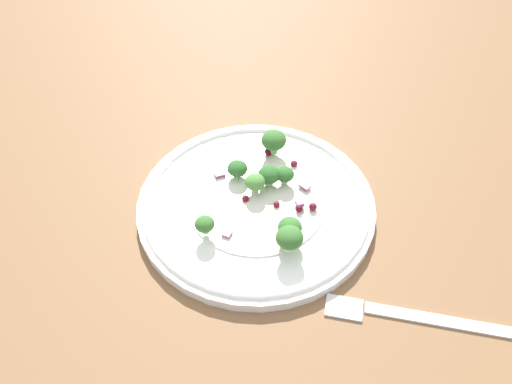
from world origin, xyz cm
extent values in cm
cube|color=brown|center=(0.00, 0.00, -1.00)|extent=(180.00, 180.00, 2.00)
cylinder|color=white|center=(-0.01, 2.82, 0.60)|extent=(26.75, 26.75, 1.20)
torus|color=white|center=(-0.01, 2.82, 1.20)|extent=(25.61, 25.61, 1.00)
cylinder|color=white|center=(-0.01, 2.82, 1.30)|extent=(15.51, 15.51, 0.20)
cylinder|color=#9EC684|center=(-0.71, 3.74, 2.07)|extent=(0.86, 0.86, 0.86)
ellipsoid|color=#4C843D|center=(-0.71, 3.74, 3.10)|extent=(2.29, 2.29, 1.72)
cylinder|color=#8EB77A|center=(-2.18, 10.38, 2.28)|extent=(1.11, 1.11, 1.11)
ellipsoid|color=#386B2D|center=(-2.18, 10.38, 3.62)|extent=(2.97, 2.97, 2.23)
cylinder|color=#9EC684|center=(-1.93, -4.17, 2.26)|extent=(0.77, 0.77, 0.77)
ellipsoid|color=#386B2D|center=(-1.93, -4.17, 3.19)|extent=(2.06, 2.06, 1.55)
cylinder|color=#ADD18E|center=(6.54, -1.45, 2.40)|extent=(1.05, 1.05, 1.05)
ellipsoid|color=#386B2D|center=(6.54, -1.45, 3.66)|extent=(2.79, 2.79, 2.09)
cylinder|color=#9EC684|center=(-3.74, 4.79, 1.69)|extent=(0.88, 0.88, 0.88)
ellipsoid|color=#2D6028|center=(-3.74, 4.79, 2.75)|extent=(2.34, 2.34, 1.76)
cylinder|color=#8EB77A|center=(0.18, 5.65, 1.89)|extent=(0.95, 0.95, 0.95)
ellipsoid|color=#2D6028|center=(0.18, 5.65, 3.02)|extent=(2.52, 2.52, 1.89)
cylinder|color=#8EB77A|center=(5.79, 0.26, 2.15)|extent=(0.93, 0.93, 0.93)
ellipsoid|color=#386B2D|center=(5.79, 0.26, 3.27)|extent=(2.48, 2.48, 1.86)
cylinder|color=#9EC684|center=(1.44, 6.70, 1.96)|extent=(0.79, 0.79, 0.79)
ellipsoid|color=#2D6028|center=(1.44, 6.70, 2.91)|extent=(2.10, 2.10, 1.58)
sphere|color=maroon|center=(0.94, 9.95, 1.66)|extent=(0.83, 0.83, 0.83)
sphere|color=maroon|center=(6.04, 4.91, 1.82)|extent=(0.88, 0.88, 0.88)
sphere|color=maroon|center=(-1.02, 2.20, 1.62)|extent=(0.82, 0.82, 0.82)
sphere|color=maroon|center=(2.40, 3.26, 1.60)|extent=(0.73, 0.73, 0.73)
sphere|color=#4C0A14|center=(-2.62, 9.95, 1.87)|extent=(0.97, 0.97, 0.97)
sphere|color=#4C0A14|center=(4.90, 3.87, 1.82)|extent=(0.76, 0.76, 0.76)
cube|color=#A35B93|center=(0.34, -3.00, 1.51)|extent=(0.99, 1.03, 0.56)
cube|color=#934C84|center=(3.77, 7.29, 1.76)|extent=(1.39, 1.08, 0.32)
cube|color=#934C84|center=(-5.67, 3.86, 1.60)|extent=(1.46, 1.50, 0.52)
cube|color=#843D75|center=(4.58, 4.53, 1.92)|extent=(1.20, 1.20, 0.51)
cube|color=silver|center=(22.74, -0.47, 0.25)|extent=(14.50, 6.29, 0.50)
cube|color=silver|center=(14.00, -3.67, 0.25)|extent=(4.21, 3.49, 0.50)
camera|label=1|loc=(19.80, -29.33, 43.57)|focal=35.42mm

